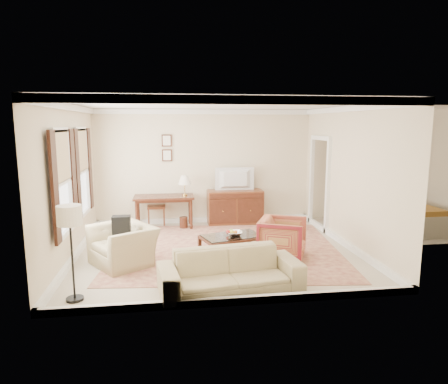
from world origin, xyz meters
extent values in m
cube|color=beige|center=(0.00, 0.00, 0.00)|extent=(5.50, 5.00, 0.01)
cube|color=white|center=(0.00, 0.00, 2.90)|extent=(5.50, 5.00, 0.01)
cube|color=beige|center=(0.00, 2.50, 1.45)|extent=(5.50, 0.01, 2.90)
cube|color=beige|center=(0.00, -2.50, 1.45)|extent=(5.50, 0.01, 2.90)
cube|color=beige|center=(-2.75, 0.00, 1.45)|extent=(0.01, 5.00, 2.90)
cube|color=beige|center=(2.75, 0.00, 1.45)|extent=(0.01, 5.00, 2.90)
cube|color=beige|center=(4.25, 1.15, 0.00)|extent=(3.00, 2.70, 0.01)
cube|color=beige|center=(5.75, 1.15, 1.45)|extent=(0.01, 2.70, 2.90)
cube|color=maroon|center=(0.22, 0.07, 0.01)|extent=(4.87, 4.30, 0.01)
cube|color=#492114|center=(-1.04, 2.04, 0.77)|extent=(1.45, 0.72, 0.05)
cylinder|color=#492114|center=(-1.69, 1.76, 0.37)|extent=(0.07, 0.07, 0.74)
cylinder|color=#492114|center=(-0.40, 1.76, 0.37)|extent=(0.07, 0.07, 0.74)
cylinder|color=#492114|center=(-1.69, 2.32, 0.37)|extent=(0.07, 0.07, 0.74)
cylinder|color=#492114|center=(-0.40, 2.32, 0.37)|extent=(0.07, 0.07, 0.74)
cube|color=brown|center=(0.75, 2.20, 0.43)|extent=(1.40, 0.54, 0.86)
imported|color=black|center=(0.75, 2.18, 1.34)|extent=(0.95, 0.55, 0.12)
cube|color=#492114|center=(0.23, -0.58, 0.44)|extent=(1.26, 0.95, 0.04)
cube|color=silver|center=(0.23, -0.58, 0.47)|extent=(1.19, 0.88, 0.01)
cube|color=silver|center=(0.23, -0.58, 0.16)|extent=(1.17, 0.85, 0.02)
cube|color=#492114|center=(-0.20, -1.01, 0.22)|extent=(0.07, 0.07, 0.44)
cube|color=#492114|center=(0.82, -0.71, 0.22)|extent=(0.07, 0.07, 0.44)
cube|color=#492114|center=(-0.37, -0.44, 0.22)|extent=(0.07, 0.07, 0.44)
cube|color=#492114|center=(0.65, -0.14, 0.22)|extent=(0.07, 0.07, 0.44)
imported|color=silver|center=(0.28, -0.58, 0.53)|extent=(0.42, 0.42, 0.10)
imported|color=brown|center=(0.05, -0.59, 0.19)|extent=(0.28, 0.06, 0.38)
imported|color=brown|center=(0.39, -0.64, 0.18)|extent=(0.28, 0.06, 0.38)
imported|color=maroon|center=(1.19, -0.60, 0.43)|extent=(1.05, 1.07, 0.85)
imported|color=tan|center=(-1.76, -0.53, 0.48)|extent=(1.19, 1.30, 0.95)
cube|color=black|center=(-1.78, -0.48, 0.73)|extent=(0.29, 0.36, 0.40)
imported|color=tan|center=(-0.02, -1.97, 0.42)|extent=(2.22, 0.90, 0.84)
cylinder|color=black|center=(-2.31, -1.99, 0.02)|extent=(0.25, 0.25, 0.04)
cylinder|color=black|center=(-2.31, -1.99, 0.60)|extent=(0.03, 0.03, 1.18)
cylinder|color=silver|center=(-2.31, -1.99, 1.26)|extent=(0.35, 0.35, 0.28)
camera|label=1|loc=(-0.92, -7.68, 2.51)|focal=32.00mm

